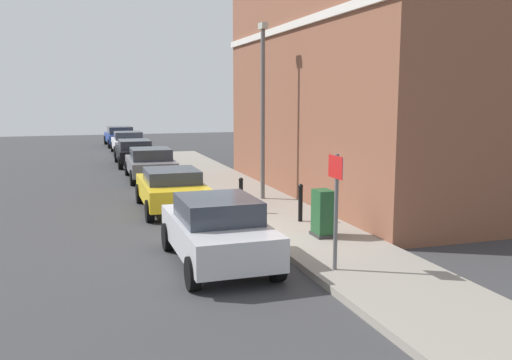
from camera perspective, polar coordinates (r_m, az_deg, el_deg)
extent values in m
plane|color=#38383A|center=(13.80, -2.05, -6.24)|extent=(80.00, 80.00, 0.00)
cube|color=gray|center=(19.93, -1.49, -1.36)|extent=(2.60, 30.00, 0.15)
cube|color=brown|center=(20.43, 12.14, 11.97)|extent=(6.60, 13.75, 9.58)
cube|color=silver|center=(19.10, 3.20, 15.49)|extent=(0.12, 13.75, 0.24)
cube|color=#B7B7BC|center=(11.75, -4.02, -5.65)|extent=(1.78, 3.93, 0.65)
cube|color=#2D333D|center=(11.59, -4.00, -3.03)|extent=(1.55, 1.89, 0.50)
cylinder|color=black|center=(13.01, -9.09, -5.81)|extent=(0.23, 0.64, 0.64)
cylinder|color=black|center=(13.36, -2.06, -5.32)|extent=(0.23, 0.64, 0.64)
cylinder|color=black|center=(10.35, -6.54, -9.57)|extent=(0.23, 0.64, 0.64)
cylinder|color=black|center=(10.79, 2.17, -8.76)|extent=(0.23, 0.64, 0.64)
cube|color=gold|center=(17.43, -8.76, -1.09)|extent=(1.82, 4.07, 0.61)
cube|color=#2D333D|center=(17.17, -8.71, 0.42)|extent=(1.59, 1.88, 0.42)
cylinder|color=black|center=(18.83, -11.95, -1.38)|extent=(0.23, 0.64, 0.64)
cylinder|color=black|center=(19.06, -6.90, -1.14)|extent=(0.23, 0.64, 0.64)
cylinder|color=black|center=(15.95, -10.94, -3.17)|extent=(0.23, 0.64, 0.64)
cylinder|color=black|center=(16.21, -5.01, -2.85)|extent=(0.23, 0.64, 0.64)
cube|color=slate|center=(24.05, -10.86, 1.50)|extent=(1.89, 4.12, 0.57)
cube|color=#2D333D|center=(23.75, -10.83, 2.65)|extent=(1.64, 1.90, 0.49)
cylinder|color=black|center=(25.49, -13.15, 1.18)|extent=(0.23, 0.64, 0.64)
cylinder|color=black|center=(25.66, -9.29, 1.34)|extent=(0.23, 0.64, 0.64)
cylinder|color=black|center=(22.53, -12.61, 0.23)|extent=(0.23, 0.64, 0.64)
cylinder|color=black|center=(22.72, -8.26, 0.42)|extent=(0.23, 0.64, 0.64)
cube|color=black|center=(29.20, -12.44, 2.68)|extent=(1.77, 4.19, 0.56)
cube|color=#2D333D|center=(29.08, -12.46, 3.62)|extent=(1.55, 2.12, 0.46)
cylinder|color=black|center=(30.70, -14.21, 2.38)|extent=(0.22, 0.64, 0.64)
cylinder|color=black|center=(30.83, -11.16, 2.51)|extent=(0.22, 0.64, 0.64)
cylinder|color=black|center=(27.65, -13.84, 1.73)|extent=(0.22, 0.64, 0.64)
cylinder|color=black|center=(27.79, -10.46, 1.87)|extent=(0.22, 0.64, 0.64)
cube|color=silver|center=(35.02, -13.08, 3.66)|extent=(1.85, 4.41, 0.59)
cube|color=#2D333D|center=(34.84, -13.09, 4.49)|extent=(1.61, 1.87, 0.49)
cylinder|color=black|center=(36.63, -14.61, 3.35)|extent=(0.22, 0.64, 0.64)
cylinder|color=black|center=(36.75, -11.93, 3.46)|extent=(0.22, 0.64, 0.64)
cylinder|color=black|center=(33.35, -14.31, 2.86)|extent=(0.22, 0.64, 0.64)
cylinder|color=black|center=(33.49, -11.37, 2.98)|extent=(0.22, 0.64, 0.64)
cube|color=navy|center=(40.66, -13.89, 4.28)|extent=(1.96, 4.54, 0.56)
cube|color=#2D333D|center=(40.47, -13.90, 5.01)|extent=(1.67, 2.14, 0.53)
cylinder|color=black|center=(42.30, -15.28, 4.01)|extent=(0.24, 0.65, 0.64)
cylinder|color=black|center=(42.46, -12.94, 4.11)|extent=(0.24, 0.65, 0.64)
cylinder|color=black|center=(38.92, -14.90, 3.64)|extent=(0.24, 0.65, 0.64)
cylinder|color=black|center=(39.10, -12.37, 3.75)|extent=(0.24, 0.65, 0.64)
cube|color=#1E4C28|center=(13.55, 6.93, -3.42)|extent=(0.40, 0.55, 1.15)
cube|color=#333333|center=(13.67, 6.89, -5.61)|extent=(0.46, 0.61, 0.08)
cylinder|color=black|center=(15.11, 4.62, -2.51)|extent=(0.12, 0.12, 0.95)
sphere|color=black|center=(15.02, 4.64, -0.66)|extent=(0.14, 0.14, 0.14)
cylinder|color=black|center=(16.23, -1.56, -1.71)|extent=(0.12, 0.12, 0.95)
sphere|color=black|center=(16.14, -1.57, 0.02)|extent=(0.14, 0.14, 0.14)
cylinder|color=#59595B|center=(10.88, 8.27, -3.36)|extent=(0.08, 0.08, 2.30)
cube|color=white|center=(10.72, 8.28, 1.34)|extent=(0.03, 0.56, 0.40)
cube|color=red|center=(10.71, 8.21, 1.34)|extent=(0.01, 0.60, 0.44)
cylinder|color=#59595B|center=(18.18, 0.71, 6.63)|extent=(0.14, 0.14, 5.50)
cube|color=#A5A599|center=(18.31, 0.73, 15.65)|extent=(0.20, 0.44, 0.20)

